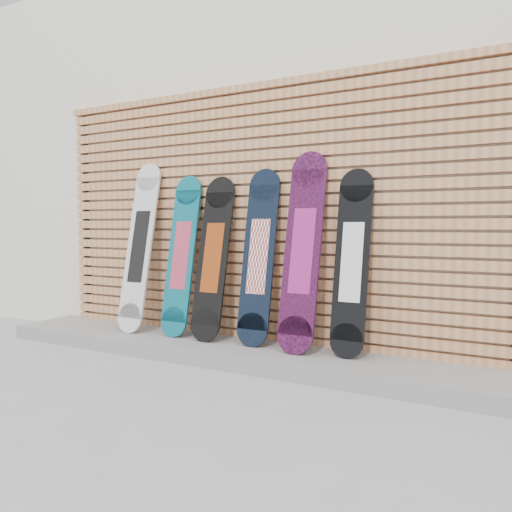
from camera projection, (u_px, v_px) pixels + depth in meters
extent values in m
plane|color=#969698|center=(206.00, 385.00, 3.42)|extent=(80.00, 80.00, 0.00)
cube|color=silver|center=(398.00, 168.00, 6.15)|extent=(12.00, 5.00, 3.60)
cube|color=gray|center=(237.00, 352.00, 4.09)|extent=(4.60, 0.70, 0.12)
cube|color=#BB7A4E|center=(254.00, 336.00, 4.34)|extent=(4.20, 0.05, 0.08)
cube|color=#BB7A4E|center=(254.00, 325.00, 4.33)|extent=(4.20, 0.05, 0.08)
cube|color=#BB7A4E|center=(254.00, 314.00, 4.33)|extent=(4.20, 0.05, 0.07)
cube|color=#BB7A4E|center=(254.00, 303.00, 4.32)|extent=(4.20, 0.05, 0.07)
cube|color=#BB7A4E|center=(254.00, 292.00, 4.31)|extent=(4.20, 0.05, 0.07)
cube|color=#BB7A4E|center=(254.00, 280.00, 4.31)|extent=(4.20, 0.05, 0.07)
cube|color=#BB7A4E|center=(254.00, 269.00, 4.30)|extent=(4.20, 0.05, 0.07)
cube|color=#BB7A4E|center=(254.00, 258.00, 4.30)|extent=(4.20, 0.05, 0.07)
cube|color=#BB7A4E|center=(254.00, 247.00, 4.29)|extent=(4.20, 0.05, 0.07)
cube|color=#BB7A4E|center=(254.00, 236.00, 4.28)|extent=(4.20, 0.05, 0.08)
cube|color=#BB7A4E|center=(254.00, 224.00, 4.28)|extent=(4.20, 0.05, 0.08)
cube|color=#BB7A4E|center=(254.00, 213.00, 4.27)|extent=(4.20, 0.05, 0.08)
cube|color=#BB7A4E|center=(254.00, 202.00, 4.27)|extent=(4.20, 0.05, 0.08)
cube|color=#BB7A4E|center=(254.00, 190.00, 4.26)|extent=(4.20, 0.05, 0.08)
cube|color=#BB7A4E|center=(254.00, 179.00, 4.25)|extent=(4.20, 0.05, 0.08)
cube|color=#BB7A4E|center=(254.00, 167.00, 4.25)|extent=(4.20, 0.05, 0.08)
cube|color=#BB7A4E|center=(254.00, 156.00, 4.24)|extent=(4.20, 0.05, 0.08)
cube|color=#BB7A4E|center=(254.00, 144.00, 4.24)|extent=(4.20, 0.05, 0.08)
cube|color=#BB7A4E|center=(254.00, 133.00, 4.23)|extent=(4.20, 0.05, 0.08)
cube|color=#BB7A4E|center=(254.00, 121.00, 4.22)|extent=(4.20, 0.05, 0.08)
cube|color=#BB7A4E|center=(254.00, 110.00, 4.22)|extent=(4.20, 0.05, 0.08)
cube|color=#BB7A4E|center=(254.00, 98.00, 4.21)|extent=(4.20, 0.05, 0.08)
cube|color=black|center=(87.00, 224.00, 5.25)|extent=(0.06, 0.04, 2.23)
cube|color=#BB7A4E|center=(254.00, 87.00, 4.21)|extent=(4.26, 0.07, 0.06)
cube|color=silver|center=(140.00, 246.00, 4.63)|extent=(0.27, 0.31, 1.30)
cylinder|color=silver|center=(130.00, 318.00, 4.54)|extent=(0.27, 0.08, 0.27)
cylinder|color=silver|center=(149.00, 178.00, 4.71)|extent=(0.27, 0.08, 0.27)
cube|color=black|center=(140.00, 246.00, 4.63)|extent=(0.17, 0.17, 0.66)
cube|color=#0B5B6D|center=(181.00, 255.00, 4.44)|extent=(0.27, 0.26, 1.17)
cylinder|color=#0B5B6D|center=(174.00, 322.00, 4.37)|extent=(0.27, 0.08, 0.27)
cylinder|color=#0B5B6D|center=(189.00, 190.00, 4.51)|extent=(0.27, 0.08, 0.27)
cube|color=#C5455F|center=(181.00, 255.00, 4.44)|extent=(0.17, 0.15, 0.60)
cube|color=black|center=(213.00, 258.00, 4.27)|extent=(0.29, 0.27, 1.13)
cylinder|color=black|center=(205.00, 325.00, 4.20)|extent=(0.29, 0.08, 0.28)
cylinder|color=black|center=(220.00, 193.00, 4.34)|extent=(0.29, 0.08, 0.28)
cube|color=maroon|center=(213.00, 258.00, 4.27)|extent=(0.18, 0.15, 0.59)
cube|color=black|center=(259.00, 256.00, 4.08)|extent=(0.28, 0.24, 1.18)
cylinder|color=black|center=(252.00, 330.00, 4.02)|extent=(0.28, 0.07, 0.28)
cylinder|color=black|center=(265.00, 185.00, 4.14)|extent=(0.28, 0.07, 0.28)
cube|color=white|center=(259.00, 256.00, 4.08)|extent=(0.17, 0.14, 0.61)
cube|color=black|center=(303.00, 251.00, 3.86)|extent=(0.29, 0.29, 1.28)
cylinder|color=black|center=(295.00, 335.00, 3.78)|extent=(0.29, 0.08, 0.29)
cylinder|color=black|center=(310.00, 170.00, 3.94)|extent=(0.29, 0.08, 0.29)
cube|color=#A12078|center=(303.00, 251.00, 3.86)|extent=(0.18, 0.16, 0.66)
cube|color=black|center=(352.00, 262.00, 3.72)|extent=(0.26, 0.23, 1.15)
cylinder|color=black|center=(347.00, 341.00, 3.67)|extent=(0.26, 0.07, 0.26)
cylinder|color=black|center=(357.00, 186.00, 3.77)|extent=(0.26, 0.07, 0.26)
cube|color=white|center=(352.00, 262.00, 3.72)|extent=(0.16, 0.13, 0.60)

